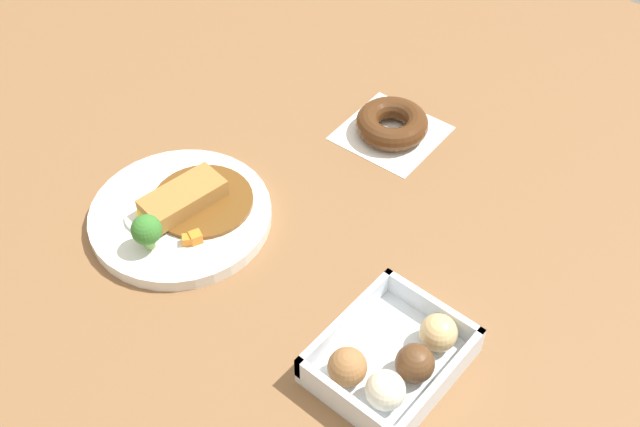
% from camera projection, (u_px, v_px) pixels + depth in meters
% --- Properties ---
extents(ground_plane, '(1.60, 1.60, 0.00)m').
position_uv_depth(ground_plane, '(313.00, 231.00, 1.01)').
color(ground_plane, brown).
extents(curry_plate, '(0.24, 0.24, 0.07)m').
position_uv_depth(curry_plate, '(181.00, 213.00, 1.01)').
color(curry_plate, white).
rests_on(curry_plate, ground_plane).
extents(donut_box, '(0.17, 0.14, 0.06)m').
position_uv_depth(donut_box, '(393.00, 361.00, 0.84)').
color(donut_box, silver).
rests_on(donut_box, ground_plane).
extents(chocolate_ring_donut, '(0.15, 0.15, 0.04)m').
position_uv_depth(chocolate_ring_donut, '(392.00, 124.00, 1.13)').
color(chocolate_ring_donut, white).
rests_on(chocolate_ring_donut, ground_plane).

